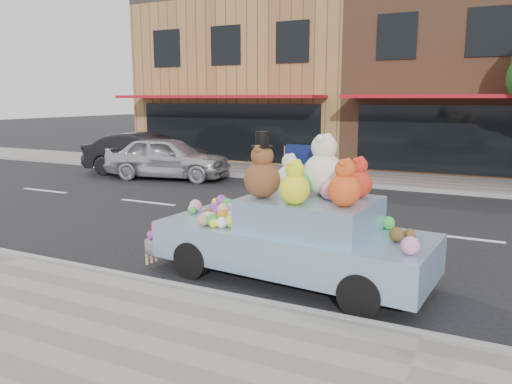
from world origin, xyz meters
The scene contains 9 objects.
ground centered at (0.00, 0.00, 0.00)m, with size 120.00×120.00×0.00m, color black.
far_sidewalk centered at (0.00, 6.50, 0.06)m, with size 60.00×3.00×0.12m, color gray.
near_kerb centered at (0.00, -5.00, 0.07)m, with size 60.00×0.12×0.13m, color gray.
far_kerb centered at (0.00, 5.00, 0.07)m, with size 60.00×0.12×0.13m, color gray.
storefront_left centered at (-10.00, 11.97, 3.64)m, with size 10.00×9.80×7.30m.
storefront_mid centered at (0.00, 11.97, 3.64)m, with size 10.00×9.80×7.30m.
car_silver centered at (-9.97, 3.68, 0.76)m, with size 1.79×4.44×1.51m, color silver.
car_dark centered at (-11.26, 4.12, 0.78)m, with size 1.65×4.72×1.56m, color black.
art_car centered at (-2.15, -3.74, 0.82)m, with size 4.62×2.12×2.35m.
Camera 1 is at (0.65, -10.78, 2.84)m, focal length 35.00 mm.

